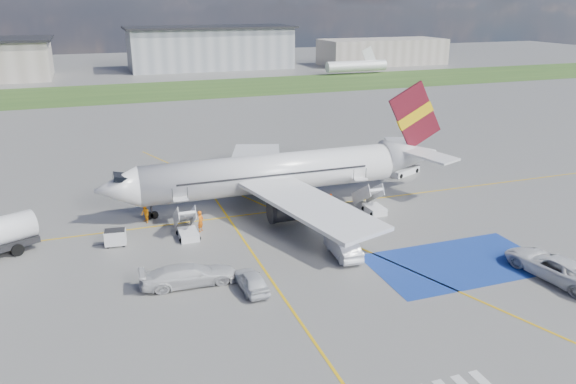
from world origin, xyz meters
The scene contains 20 objects.
ground centered at (0.00, 0.00, 0.00)m, with size 400.00×400.00×0.00m, color #60605E.
grass_strip centered at (0.00, 95.00, 0.01)m, with size 400.00×30.00×0.01m, color #2D4C1E.
taxiway_line_main centered at (0.00, 12.00, 0.01)m, with size 120.00×0.20×0.01m, color gold.
taxiway_line_cross centered at (-5.00, -10.00, 0.01)m, with size 0.20×60.00×0.01m, color gold.
taxiway_line_diag centered at (0.00, 12.00, 0.01)m, with size 0.20×60.00×0.01m, color gold.
staging_box centered at (10.00, -4.00, 0.01)m, with size 14.00×8.00×0.01m, color navy.
terminal_centre centered at (20.00, 135.00, 6.00)m, with size 48.00×18.00×12.00m, color gray.
terminal_east centered at (75.00, 128.00, 4.00)m, with size 40.00×16.00×8.00m, color gray.
airliner centered at (1.51, 14.00, 3.39)m, with size 36.81×32.95×11.92m.
airstairs_fwd centered at (-9.50, 8.70, 0.62)m, with size 1.90×5.20×3.60m.
airstairs_aft centered at (9.00, 8.70, 0.62)m, with size 1.90×5.20×3.60m.
gpu_cart centered at (-15.65, 8.75, 0.67)m, with size 1.88×1.33×1.48m.
belt_loader centered at (18.58, 18.69, 0.35)m, with size 4.84×3.21×1.42m.
car_silver_a centered at (-6.80, -2.61, 0.74)m, with size 1.74×4.32×1.47m, color silver.
car_silver_b centered at (1.87, 0.31, 0.81)m, with size 1.71×4.92×1.62m, color silver.
van_white_a centered at (15.41, -8.47, 1.16)m, with size 2.86×6.21×2.33m, color white.
van_white_b centered at (-10.93, -0.32, 1.05)m, with size 2.19×5.38×2.11m, color silver.
crew_fwd centered at (-8.13, 9.45, 0.99)m, with size 0.72×0.47×1.98m, color #DB5E0B.
crew_nose centered at (-12.67, 13.25, 0.90)m, with size 0.87×0.68×1.80m, color orange.
crew_aft centered at (5.41, 10.94, 0.77)m, with size 0.91×0.38×1.55m, color #FF620D.
Camera 1 is at (-16.51, -37.81, 20.06)m, focal length 35.00 mm.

